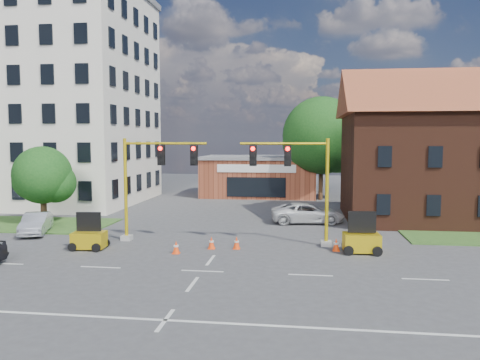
{
  "coord_description": "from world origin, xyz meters",
  "views": [
    {
      "loc": [
        4.54,
        -20.96,
        6.14
      ],
      "look_at": [
        0.46,
        10.0,
        3.42
      ],
      "focal_mm": 35.0,
      "sensor_mm": 36.0,
      "label": 1
    }
  ],
  "objects": [
    {
      "name": "cone_c",
      "position": [
        0.97,
        4.61,
        0.34
      ],
      "size": [
        0.4,
        0.4,
        0.7
      ],
      "color": "#EE3D0C",
      "rests_on": "ground"
    },
    {
      "name": "signal_mast_east",
      "position": [
        4.36,
        6.0,
        3.92
      ],
      "size": [
        5.3,
        0.6,
        6.2
      ],
      "color": "gray",
      "rests_on": "ground"
    },
    {
      "name": "office_block",
      "position": [
        -20.0,
        21.9,
        10.31
      ],
      "size": [
        18.4,
        15.4,
        20.6
      ],
      "color": "silver",
      "rests_on": "ground"
    },
    {
      "name": "tree_nw_front",
      "position": [
        -13.79,
        10.58,
        3.41
      ],
      "size": [
        4.36,
        4.15,
        5.65
      ],
      "color": "#382214",
      "rests_on": "ground"
    },
    {
      "name": "brick_shop",
      "position": [
        0.0,
        29.98,
        2.16
      ],
      "size": [
        12.4,
        8.4,
        4.3
      ],
      "color": "maroon",
      "rests_on": "ground"
    },
    {
      "name": "trailer_east",
      "position": [
        7.81,
        4.58,
        0.68
      ],
      "size": [
        1.98,
        1.38,
        2.17
      ],
      "rotation": [
        0.0,
        0.0,
        0.06
      ],
      "color": "gold",
      "rests_on": "ground"
    },
    {
      "name": "cone_b",
      "position": [
        -0.43,
        4.45,
        0.34
      ],
      "size": [
        0.4,
        0.4,
        0.7
      ],
      "color": "#EE3D0C",
      "rests_on": "ground"
    },
    {
      "name": "trailer_west",
      "position": [
        -7.2,
        3.46,
        0.63
      ],
      "size": [
        1.86,
        1.33,
        2.01
      ],
      "rotation": [
        0.0,
        0.0,
        0.09
      ],
      "color": "gold",
      "rests_on": "ground"
    },
    {
      "name": "tree_large",
      "position": [
        6.9,
        27.08,
        6.25
      ],
      "size": [
        8.22,
        7.83,
        10.43
      ],
      "color": "#382214",
      "rests_on": "ground"
    },
    {
      "name": "cone_a",
      "position": [
        -2.11,
        3.12,
        0.34
      ],
      "size": [
        0.4,
        0.4,
        0.7
      ],
      "color": "#EE3D0C",
      "rests_on": "ground"
    },
    {
      "name": "signal_mast_west",
      "position": [
        -4.36,
        6.0,
        3.92
      ],
      "size": [
        5.3,
        0.6,
        6.2
      ],
      "color": "gray",
      "rests_on": "ground"
    },
    {
      "name": "pickup_white",
      "position": [
        5.02,
        13.41,
        0.74
      ],
      "size": [
        5.63,
        3.17,
        1.48
      ],
      "primitive_type": "imported",
      "rotation": [
        0.0,
        0.0,
        1.71
      ],
      "color": "silver",
      "rests_on": "ground"
    },
    {
      "name": "cone_d",
      "position": [
        6.48,
        4.86,
        0.34
      ],
      "size": [
        0.4,
        0.4,
        0.7
      ],
      "color": "#EE3D0C",
      "rests_on": "ground"
    },
    {
      "name": "ground",
      "position": [
        0.0,
        0.0,
        0.0
      ],
      "size": [
        120.0,
        120.0,
        0.0
      ],
      "primitive_type": "plane",
      "color": "#3D3D3F",
      "rests_on": "ground"
    },
    {
      "name": "lane_markings",
      "position": [
        0.0,
        -3.0,
        0.01
      ],
      "size": [
        60.0,
        36.0,
        0.01
      ],
      "primitive_type": null,
      "color": "silver",
      "rests_on": "ground"
    },
    {
      "name": "sedan_silver_front",
      "position": [
        -12.57,
        7.07,
        0.68
      ],
      "size": [
        2.75,
        4.37,
        1.36
      ],
      "primitive_type": "imported",
      "rotation": [
        0.0,
        0.0,
        0.34
      ],
      "color": "#B7BBC0",
      "rests_on": "ground"
    }
  ]
}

